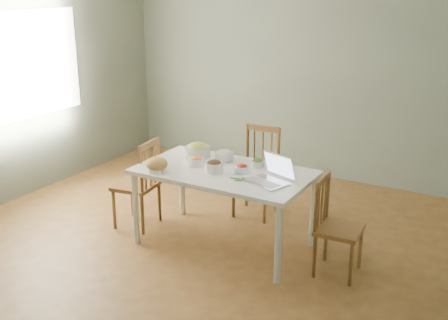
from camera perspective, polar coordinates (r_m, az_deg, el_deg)
The scene contains 19 objects.
floor at distance 5.27m, azimuth -2.60°, elevation -9.13°, with size 5.00×5.00×0.00m, color brown.
wall_back at distance 7.00m, azimuth 8.46°, elevation 9.26°, with size 5.00×0.00×2.70m, color slate.
wall_left at distance 6.49m, azimuth -21.91°, elevation 7.43°, with size 0.00×5.00×2.70m, color slate.
window_left at distance 6.63m, azimuth -19.93°, elevation 9.19°, with size 0.04×1.60×1.20m, color white.
dining_table at distance 5.19m, azimuth 0.00°, elevation -4.99°, with size 1.60×0.90×0.75m, color white, non-canonical shape.
chair_far at distance 5.82m, azimuth 3.31°, elevation -1.35°, with size 0.42×0.40×0.95m, color brown, non-canonical shape.
chair_left at distance 5.64m, azimuth -9.12°, elevation -2.39°, with size 0.41×0.39×0.92m, color brown, non-canonical shape.
chair_right at distance 4.78m, azimuth 11.88°, elevation -6.82°, with size 0.38×0.36×0.87m, color brown, non-canonical shape.
bread_boule at distance 5.07m, azimuth -6.97°, elevation -0.40°, with size 0.20×0.20×0.13m, color #BF8D3C.
butter_stick at distance 5.01m, azimuth -7.16°, elevation -1.23°, with size 0.11×0.03×0.03m, color white.
bowl_squash at distance 5.41m, azimuth -2.77°, elevation 1.04°, with size 0.25×0.25×0.15m, color gold, non-canonical shape.
bowl_carrot at distance 5.19m, azimuth -2.86°, elevation -0.09°, with size 0.16×0.16×0.09m, color #DA582E, non-canonical shape.
bowl_onion at distance 5.33m, azimuth 0.02°, elevation 0.52°, with size 0.19×0.19×0.10m, color silver, non-canonical shape.
bowl_mushroom at distance 5.00m, azimuth -1.04°, elevation -0.64°, with size 0.17×0.17×0.11m, color #321E0A, non-canonical shape.
bowl_redpep at distance 4.99m, azimuth 1.83°, elevation -0.88°, with size 0.13×0.13×0.08m, color #B40B00, non-canonical shape.
bowl_broccoli at distance 5.15m, azimuth 3.48°, elevation -0.28°, with size 0.13×0.13×0.08m, color #386927, non-canonical shape.
flatbread at distance 5.18m, azimuth 5.56°, elevation -0.57°, with size 0.18×0.18×0.02m, color #D2BA7E.
basil_bunch at distance 4.83m, azimuth 1.34°, elevation -1.89°, with size 0.17×0.17×0.02m, color #3D8130, non-canonical shape.
laptop at distance 4.72m, azimuth 4.46°, elevation -1.05°, with size 0.35×0.31×0.24m, color silver, non-canonical shape.
Camera 1 is at (2.55, -3.93, 2.43)m, focal length 44.12 mm.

